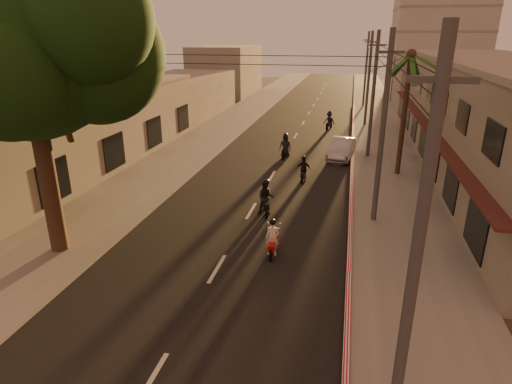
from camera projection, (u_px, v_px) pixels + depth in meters
ground at (200, 298)px, 15.09m from camera, size 160.00×160.00×0.00m
road at (286, 153)px, 33.39m from camera, size 10.00×140.00×0.02m
sidewalk_right at (385, 158)px, 31.86m from camera, size 5.00×140.00×0.12m
sidewalk_left at (195, 147)px, 34.88m from camera, size 5.00×140.00×0.12m
curb_stripe at (352, 175)px, 27.75m from camera, size 0.20×60.00×0.20m
shophouse_row at (497, 118)px, 27.48m from camera, size 8.80×34.20×7.30m
left_building at (75, 127)px, 29.81m from camera, size 8.20×24.20×5.20m
broadleaf_tree at (36, 42)px, 15.43m from camera, size 9.60×8.70×12.10m
palm_tree at (410, 62)px, 25.63m from camera, size 5.00×5.00×8.20m
utility_poles at (376, 67)px, 29.87m from camera, size 1.20×48.26×9.00m
filler_right at (430, 83)px, 52.41m from camera, size 8.00×14.00×6.00m
filler_left_near at (182, 95)px, 48.26m from camera, size 8.00×14.00×4.40m
filler_left_far at (226, 71)px, 64.28m from camera, size 8.00×14.00×7.00m
scooter_red at (272, 239)px, 17.77m from camera, size 0.65×1.69×1.65m
scooter_mid_a at (266, 198)px, 21.78m from camera, size 1.18×1.88×1.89m
scooter_mid_b at (303, 170)px, 26.72m from camera, size 0.92×1.69×1.66m
scooter_far_a at (285, 147)px, 31.69m from camera, size 0.93×1.94×1.90m
scooter_far_b at (329, 121)px, 41.10m from camera, size 1.39×1.82×1.82m
parked_car at (342, 148)px, 31.69m from camera, size 2.64×4.89×1.49m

